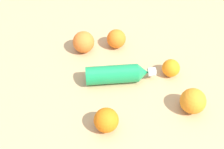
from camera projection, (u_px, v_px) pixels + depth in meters
name	position (u px, v px, depth m)	size (l,w,h in m)	color
ground_plane	(125.00, 75.00, 1.06)	(2.40, 2.40, 0.00)	tan
water_bottle	(118.00, 74.00, 1.02)	(0.24, 0.16, 0.07)	#198C4C
orange_0	(116.00, 39.00, 1.14)	(0.07, 0.07, 0.07)	orange
orange_1	(84.00, 42.00, 1.12)	(0.08, 0.08, 0.08)	orange
orange_2	(193.00, 101.00, 0.92)	(0.08, 0.08, 0.08)	orange
orange_3	(171.00, 68.00, 1.04)	(0.06, 0.06, 0.06)	orange
orange_4	(106.00, 120.00, 0.88)	(0.08, 0.08, 0.08)	orange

